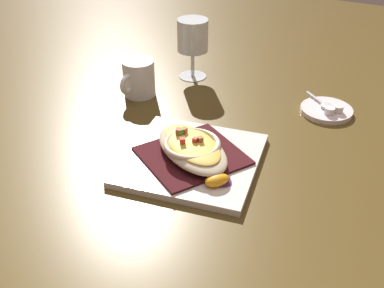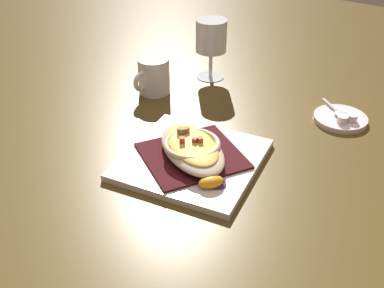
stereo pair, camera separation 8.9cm
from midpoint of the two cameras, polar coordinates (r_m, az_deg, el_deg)
ground_plane at (r=0.92m, az=-2.79°, el=-2.40°), size 2.60×2.60×0.00m
square_plate at (r=0.91m, az=-2.80°, el=-2.04°), size 0.30×0.30×0.01m
folded_napkin at (r=0.91m, az=-2.81°, el=-1.54°), size 0.25×0.24×0.01m
gratin_dish at (r=0.89m, az=-2.86°, el=-0.43°), size 0.20×0.22×0.04m
orange_garnish at (r=0.83m, az=0.15°, el=-4.62°), size 0.06×0.05×0.02m
coffee_mug at (r=1.17m, az=-8.86°, el=7.83°), size 0.11×0.08×0.09m
stemmed_glass at (r=1.23m, az=-2.05°, el=12.94°), size 0.08×0.08×0.16m
creamer_saucer at (r=1.12m, az=14.24°, el=4.02°), size 0.12×0.12×0.01m
spoon at (r=1.12m, az=14.18°, el=4.62°), size 0.08×0.09×0.01m
creamer_cup_0 at (r=1.09m, az=14.56°, el=3.96°), size 0.02×0.02×0.02m
creamer_cup_1 at (r=1.10m, az=15.57°, el=4.17°), size 0.02×0.02×0.02m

